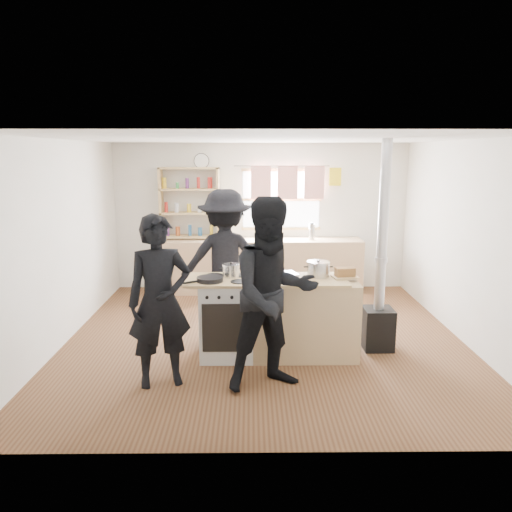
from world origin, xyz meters
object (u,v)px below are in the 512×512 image
at_px(stockpot_counter, 318,269).
at_px(roast_tray, 282,276).
at_px(flue_heater, 379,297).
at_px(person_near_right, 273,295).
at_px(cooking_island, 278,317).
at_px(person_far, 225,260).
at_px(skillet_greens, 210,279).
at_px(stockpot_stove, 231,270).
at_px(person_near_left, 160,302).
at_px(thermos, 312,232).
at_px(bread_board, 345,274).

bearing_deg(stockpot_counter, roast_tray, -163.39).
bearing_deg(roast_tray, flue_heater, 11.42).
distance_m(flue_heater, person_near_right, 1.68).
distance_m(cooking_island, person_far, 1.25).
bearing_deg(skillet_greens, stockpot_stove, 42.66).
xyz_separation_m(skillet_greens, person_far, (0.12, 1.07, -0.02)).
distance_m(cooking_island, skillet_greens, 0.93).
xyz_separation_m(roast_tray, stockpot_counter, (0.42, 0.13, 0.05)).
relative_size(stockpot_counter, person_near_left, 0.15).
distance_m(thermos, stockpot_stove, 2.96).
relative_size(thermos, person_near_right, 0.14).
xyz_separation_m(thermos, roast_tray, (-0.67, -2.81, -0.06)).
distance_m(cooking_island, person_near_left, 1.48).
distance_m(cooking_island, flue_heater, 1.25).
relative_size(thermos, cooking_island, 0.14).
bearing_deg(person_near_left, roast_tray, 11.25).
bearing_deg(stockpot_counter, person_far, 142.48).
xyz_separation_m(thermos, stockpot_stove, (-1.25, -2.68, -0.03)).
height_order(bread_board, person_near_right, person_near_right).
height_order(cooking_island, skillet_greens, skillet_greens).
xyz_separation_m(flue_heater, person_near_right, (-1.32, -0.99, 0.32)).
xyz_separation_m(cooking_island, stockpot_stove, (-0.54, 0.09, 0.54)).
distance_m(stockpot_counter, person_near_right, 1.04).
distance_m(stockpot_stove, bread_board, 1.31).
relative_size(person_near_left, person_near_right, 0.91).
height_order(roast_tray, stockpot_counter, stockpot_counter).
bearing_deg(flue_heater, stockpot_stove, -176.53).
bearing_deg(person_near_right, skillet_greens, 115.57).
distance_m(roast_tray, stockpot_counter, 0.45).
distance_m(flue_heater, person_far, 2.04).
distance_m(bread_board, flue_heater, 0.59).
xyz_separation_m(stockpot_stove, bread_board, (1.30, -0.07, -0.02)).
distance_m(stockpot_stove, person_near_right, 0.99).
xyz_separation_m(roast_tray, flue_heater, (1.18, 0.24, -0.32)).
bearing_deg(person_far, cooking_island, 120.88).
relative_size(cooking_island, stockpot_counter, 7.41).
bearing_deg(roast_tray, stockpot_counter, 16.61).
xyz_separation_m(stockpot_stove, person_far, (-0.11, 0.86, -0.07)).
bearing_deg(stockpot_counter, skillet_greens, -170.43).
bearing_deg(stockpot_counter, cooking_island, -169.13).
height_order(stockpot_counter, flue_heater, flue_heater).
bearing_deg(bread_board, person_near_right, -136.54).
height_order(flue_heater, person_far, flue_heater).
xyz_separation_m(flue_heater, person_far, (-1.88, 0.75, 0.29)).
relative_size(stockpot_stove, flue_heater, 0.08).
relative_size(roast_tray, stockpot_counter, 1.40).
distance_m(stockpot_stove, person_far, 0.87).
relative_size(stockpot_counter, person_near_right, 0.14).
xyz_separation_m(skillet_greens, person_near_left, (-0.46, -0.59, -0.08)).
bearing_deg(person_far, person_near_right, 104.03).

